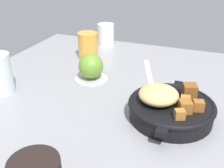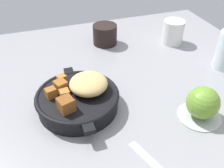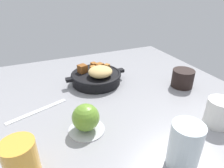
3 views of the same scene
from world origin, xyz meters
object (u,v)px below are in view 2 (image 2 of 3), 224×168
Objects in this scene: cast_iron_skillet at (79,97)px; coffee_mug_dark at (105,34)px; ceramic_mug_white at (173,32)px; red_apple at (203,103)px.

cast_iron_skillet is 33.92cm from coffee_mug_dark.
ceramic_mug_white reaches higher than coffee_mug_dark.
cast_iron_skillet is 3.01× the size of ceramic_mug_white.
cast_iron_skillet is at bearing -115.45° from red_apple.
ceramic_mug_white is at bearing 160.40° from red_apple.
red_apple reaches higher than cast_iron_skillet.
ceramic_mug_white reaches higher than cast_iron_skillet.
red_apple is at bearing 64.55° from cast_iron_skillet.
ceramic_mug_white is 0.98× the size of coffee_mug_dark.
red_apple is 43.53cm from coffee_mug_dark.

